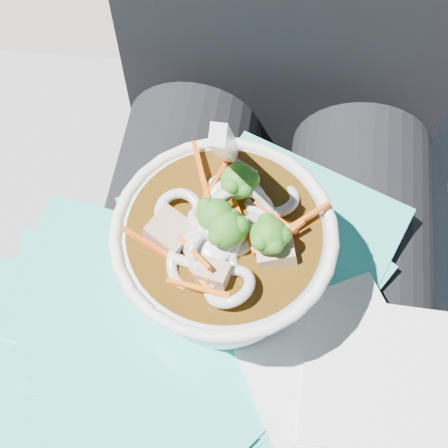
# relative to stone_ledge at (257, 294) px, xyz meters

# --- Properties ---
(ground) EXTENTS (20.00, 20.00, 0.00)m
(ground) POSITION_rel_stone_ledge_xyz_m (0.00, -0.15, -0.21)
(ground) COLOR slate
(ground) RESTS_ON ground
(stone_ledge) EXTENTS (1.02, 0.55, 0.42)m
(stone_ledge) POSITION_rel_stone_ledge_xyz_m (0.00, 0.00, 0.00)
(stone_ledge) COLOR slate
(stone_ledge) RESTS_ON ground
(lap) EXTENTS (0.35, 0.48, 0.15)m
(lap) POSITION_rel_stone_ledge_xyz_m (0.00, -0.15, 0.29)
(lap) COLOR black
(lap) RESTS_ON stone_ledge
(person_body) EXTENTS (0.34, 0.94, 0.97)m
(person_body) POSITION_rel_stone_ledge_xyz_m (0.00, -0.06, 0.32)
(person_body) COLOR black
(person_body) RESTS_ON ground
(plastic_bag) EXTENTS (0.40, 0.37, 0.02)m
(plastic_bag) POSITION_rel_stone_ledge_xyz_m (-0.05, -0.17, 0.37)
(plastic_bag) COLOR #2CBAAA
(plastic_bag) RESTS_ON lap
(napkins) EXTENTS (0.19, 0.18, 0.01)m
(napkins) POSITION_rel_stone_ledge_xyz_m (0.08, -0.21, 0.38)
(napkins) COLOR silver
(napkins) RESTS_ON plastic_bag
(udon_bowl) EXTENTS (0.19, 0.19, 0.21)m
(udon_bowl) POSITION_rel_stone_ledge_xyz_m (-0.03, -0.15, 0.44)
(udon_bowl) COLOR white
(udon_bowl) RESTS_ON plastic_bag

